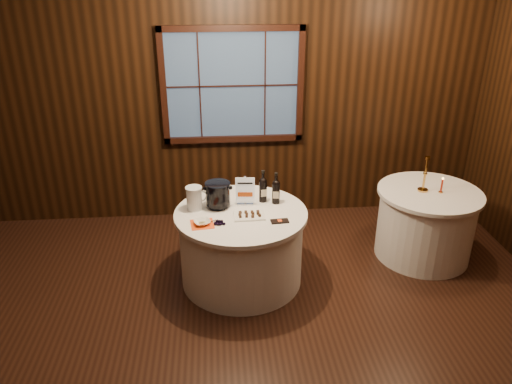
{
  "coord_description": "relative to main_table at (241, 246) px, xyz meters",
  "views": [
    {
      "loc": [
        -0.22,
        -3.24,
        2.95
      ],
      "look_at": [
        0.14,
        0.9,
        1.02
      ],
      "focal_mm": 35.0,
      "sensor_mm": 36.0,
      "label": 1
    }
  ],
  "objects": [
    {
      "name": "side_table",
      "position": [
        2.0,
        0.3,
        0.0
      ],
      "size": [
        1.08,
        1.08,
        0.77
      ],
      "color": "white",
      "rests_on": "ground"
    },
    {
      "name": "back_wall",
      "position": [
        0.0,
        1.48,
        1.16
      ],
      "size": [
        6.0,
        0.1,
        3.0
      ],
      "color": "black",
      "rests_on": "ground"
    },
    {
      "name": "sign_stand",
      "position": [
        0.05,
        0.15,
        0.49
      ],
      "size": [
        0.19,
        0.1,
        0.3
      ],
      "rotation": [
        0.0,
        0.0,
        -0.08
      ],
      "color": "silver",
      "rests_on": "main_table"
    },
    {
      "name": "red_candle",
      "position": [
        2.09,
        0.26,
        0.45
      ],
      "size": [
        0.05,
        0.05,
        0.17
      ],
      "color": "#C28E3C",
      "rests_on": "side_table"
    },
    {
      "name": "port_bottle_left",
      "position": [
        0.23,
        0.22,
        0.53
      ],
      "size": [
        0.08,
        0.09,
        0.33
      ],
      "rotation": [
        0.0,
        0.0,
        0.16
      ],
      "color": "black",
      "rests_on": "main_table"
    },
    {
      "name": "grape_bunch",
      "position": [
        -0.21,
        -0.22,
        0.4
      ],
      "size": [
        0.17,
        0.1,
        0.04
      ],
      "rotation": [
        0.0,
        0.0,
        -0.34
      ],
      "color": "black",
      "rests_on": "main_table"
    },
    {
      "name": "glass_pitcher",
      "position": [
        -0.44,
        0.1,
        0.5
      ],
      "size": [
        0.21,
        0.16,
        0.23
      ],
      "rotation": [
        0.0,
        0.0,
        0.39
      ],
      "color": "silver",
      "rests_on": "main_table"
    },
    {
      "name": "orange_napkin",
      "position": [
        -0.37,
        -0.22,
        0.38
      ],
      "size": [
        0.23,
        0.23,
        0.0
      ],
      "primitive_type": "cube",
      "rotation": [
        0.0,
        0.0,
        0.12
      ],
      "color": "#FF4E15",
      "rests_on": "main_table"
    },
    {
      "name": "brass_candlestick",
      "position": [
        1.92,
        0.32,
        0.52
      ],
      "size": [
        0.11,
        0.11,
        0.38
      ],
      "color": "#C28E3C",
      "rests_on": "side_table"
    },
    {
      "name": "main_table",
      "position": [
        0.0,
        0.0,
        0.0
      ],
      "size": [
        1.28,
        1.28,
        0.77
      ],
      "color": "white",
      "rests_on": "ground"
    },
    {
      "name": "cracker_bowl",
      "position": [
        -0.37,
        -0.22,
        0.4
      ],
      "size": [
        0.18,
        0.18,
        0.04
      ],
      "primitive_type": "imported",
      "rotation": [
        0.0,
        0.0,
        0.25
      ],
      "color": "white",
      "rests_on": "orange_napkin"
    },
    {
      "name": "chocolate_plate",
      "position": [
        0.07,
        -0.11,
        0.4
      ],
      "size": [
        0.29,
        0.2,
        0.04
      ],
      "rotation": [
        0.0,
        0.0,
        0.03
      ],
      "color": "white",
      "rests_on": "main_table"
    },
    {
      "name": "chocolate_box",
      "position": [
        0.35,
        -0.23,
        0.39
      ],
      "size": [
        0.17,
        0.1,
        0.01
      ],
      "primitive_type": "cube",
      "rotation": [
        0.0,
        0.0,
        0.08
      ],
      "color": "black",
      "rests_on": "main_table"
    },
    {
      "name": "port_bottle_right",
      "position": [
        0.36,
        0.17,
        0.52
      ],
      "size": [
        0.08,
        0.08,
        0.32
      ],
      "rotation": [
        0.0,
        0.0,
        -0.13
      ],
      "color": "black",
      "rests_on": "main_table"
    },
    {
      "name": "ground",
      "position": [
        0.0,
        -1.0,
        -0.39
      ],
      "size": [
        6.0,
        6.0,
        0.0
      ],
      "primitive_type": "plane",
      "color": "black",
      "rests_on": "ground"
    },
    {
      "name": "ice_bucket",
      "position": [
        -0.21,
        0.12,
        0.52
      ],
      "size": [
        0.25,
        0.25,
        0.25
      ],
      "color": "black",
      "rests_on": "main_table"
    }
  ]
}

